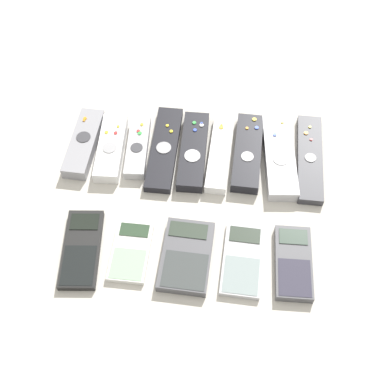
# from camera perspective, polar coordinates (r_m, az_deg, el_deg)

# --- Properties ---
(ground_plane) EXTENTS (3.00, 3.00, 0.00)m
(ground_plane) POSITION_cam_1_polar(r_m,az_deg,el_deg) (1.02, -0.13, -1.86)
(ground_plane) COLOR beige
(remote_0) EXTENTS (0.06, 0.17, 0.03)m
(remote_0) POSITION_cam_1_polar(r_m,az_deg,el_deg) (1.12, -11.46, 5.13)
(remote_0) COLOR gray
(remote_0) RESTS_ON ground_plane
(remote_1) EXTENTS (0.05, 0.16, 0.03)m
(remote_1) POSITION_cam_1_polar(r_m,az_deg,el_deg) (1.11, -8.63, 4.68)
(remote_1) COLOR white
(remote_1) RESTS_ON ground_plane
(remote_2) EXTENTS (0.05, 0.15, 0.02)m
(remote_2) POSITION_cam_1_polar(r_m,az_deg,el_deg) (1.10, -5.83, 4.77)
(remote_2) COLOR #B7B7BC
(remote_2) RESTS_ON ground_plane
(remote_3) EXTENTS (0.06, 0.21, 0.02)m
(remote_3) POSITION_cam_1_polar(r_m,az_deg,el_deg) (1.10, -2.97, 4.65)
(remote_3) COLOR black
(remote_3) RESTS_ON ground_plane
(remote_4) EXTENTS (0.05, 0.19, 0.02)m
(remote_4) POSITION_cam_1_polar(r_m,az_deg,el_deg) (1.09, 0.14, 4.41)
(remote_4) COLOR black
(remote_4) RESTS_ON ground_plane
(remote_5) EXTENTS (0.05, 0.20, 0.02)m
(remote_5) POSITION_cam_1_polar(r_m,az_deg,el_deg) (1.09, 3.01, 4.28)
(remote_5) COLOR white
(remote_5) RESTS_ON ground_plane
(remote_6) EXTENTS (0.06, 0.19, 0.03)m
(remote_6) POSITION_cam_1_polar(r_m,az_deg,el_deg) (1.09, 5.95, 4.22)
(remote_6) COLOR black
(remote_6) RESTS_ON ground_plane
(remote_7) EXTENTS (0.07, 0.21, 0.03)m
(remote_7) POSITION_cam_1_polar(r_m,az_deg,el_deg) (1.09, 9.30, 3.71)
(remote_7) COLOR #B7B7BC
(remote_7) RESTS_ON ground_plane
(remote_8) EXTENTS (0.06, 0.22, 0.02)m
(remote_8) POSITION_cam_1_polar(r_m,az_deg,el_deg) (1.11, 12.45, 3.52)
(remote_8) COLOR #333338
(remote_8) RESTS_ON ground_plane
(calculator_0) EXTENTS (0.08, 0.16, 0.01)m
(calculator_0) POSITION_cam_1_polar(r_m,az_deg,el_deg) (0.99, -11.69, -5.96)
(calculator_0) COLOR black
(calculator_0) RESTS_ON ground_plane
(calculator_1) EXTENTS (0.07, 0.12, 0.01)m
(calculator_1) POSITION_cam_1_polar(r_m,az_deg,el_deg) (0.97, -6.55, -6.30)
(calculator_1) COLOR silver
(calculator_1) RESTS_ON ground_plane
(calculator_2) EXTENTS (0.10, 0.15, 0.02)m
(calculator_2) POSITION_cam_1_polar(r_m,az_deg,el_deg) (0.96, -0.67, -6.83)
(calculator_2) COLOR #4C4C51
(calculator_2) RESTS_ON ground_plane
(calculator_3) EXTENTS (0.08, 0.15, 0.01)m
(calculator_3) POSITION_cam_1_polar(r_m,az_deg,el_deg) (0.96, 5.41, -7.22)
(calculator_3) COLOR #B2B2B7
(calculator_3) RESTS_ON ground_plane
(calculator_4) EXTENTS (0.06, 0.14, 0.02)m
(calculator_4) POSITION_cam_1_polar(r_m,az_deg,el_deg) (0.97, 10.76, -7.42)
(calculator_4) COLOR #4C4C51
(calculator_4) RESTS_ON ground_plane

